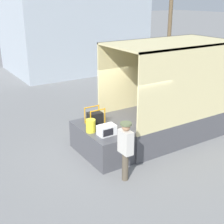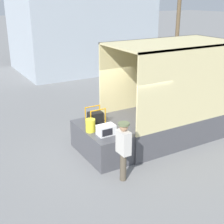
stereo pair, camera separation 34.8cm
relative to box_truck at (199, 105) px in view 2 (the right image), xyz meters
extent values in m
plane|color=gray|center=(-3.65, 0.00, -0.95)|extent=(160.00, 160.00, 0.00)
cube|color=#4C4C51|center=(-1.48, 0.00, -0.49)|extent=(4.34, 2.31, 0.93)
cube|color=beige|center=(-1.48, 1.12, 1.22)|extent=(4.34, 0.06, 2.49)
cube|color=beige|center=(-1.48, -1.13, 1.22)|extent=(4.34, 0.06, 2.49)
cube|color=beige|center=(0.66, 0.00, 1.22)|extent=(0.06, 2.31, 2.49)
cube|color=beige|center=(-1.48, 0.00, 2.43)|extent=(4.34, 2.31, 0.06)
cylinder|color=#3370B2|center=(-1.47, 0.64, 0.16)|extent=(0.29, 0.29, 0.37)
cube|color=#2D7F33|center=(-0.58, -0.40, 0.11)|extent=(0.44, 0.32, 0.27)
cube|color=olive|center=(-1.27, 0.84, 0.12)|extent=(0.44, 0.32, 0.29)
cube|color=#4C4C51|center=(-4.23, 0.00, -0.49)|extent=(1.16, 2.19, 0.93)
cube|color=white|center=(-4.33, -0.53, 0.13)|extent=(0.53, 0.34, 0.31)
cube|color=black|center=(-4.38, -0.71, 0.13)|extent=(0.34, 0.01, 0.21)
cube|color=black|center=(-4.20, 0.42, 0.17)|extent=(0.45, 0.34, 0.39)
cylinder|color=slate|center=(-4.02, 0.42, 0.19)|extent=(0.17, 0.19, 0.19)
cylinder|color=orange|center=(-4.46, 0.22, 0.25)|extent=(0.04, 0.04, 0.55)
cylinder|color=orange|center=(-3.94, 0.22, 0.25)|extent=(0.04, 0.04, 0.55)
cylinder|color=orange|center=(-4.46, 0.61, 0.25)|extent=(0.04, 0.04, 0.55)
cylinder|color=orange|center=(-3.94, 0.61, 0.25)|extent=(0.04, 0.04, 0.55)
cylinder|color=orange|center=(-4.20, 0.22, 0.50)|extent=(0.52, 0.04, 0.04)
cylinder|color=orange|center=(-4.20, 0.61, 0.50)|extent=(0.52, 0.04, 0.04)
cylinder|color=yellow|center=(-4.62, -0.07, 0.18)|extent=(0.30, 0.30, 0.40)
cylinder|color=brown|center=(-4.41, -1.64, -0.53)|extent=(0.18, 0.18, 0.84)
cube|color=beige|center=(-4.41, -1.64, 0.21)|extent=(0.24, 0.44, 0.66)
sphere|color=tan|center=(-4.41, -1.64, 0.66)|extent=(0.23, 0.23, 0.23)
cylinder|color=#606B47|center=(-4.41, -1.64, 0.75)|extent=(0.31, 0.31, 0.06)
cube|color=#A8B2BC|center=(0.80, 12.18, 2.51)|extent=(8.65, 6.05, 6.93)
cylinder|color=brown|center=(7.00, 9.34, 3.38)|extent=(0.28, 0.28, 8.66)
camera|label=1|loc=(-8.76, -7.82, 3.90)|focal=50.00mm
camera|label=2|loc=(-8.47, -8.00, 3.90)|focal=50.00mm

